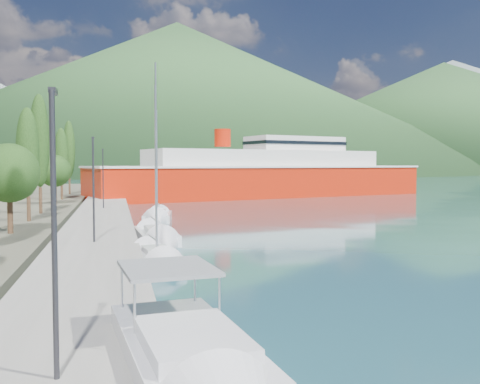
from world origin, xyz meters
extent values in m
plane|color=#214C56|center=(0.00, 120.00, 0.00)|extent=(1400.00, 1400.00, 0.00)
cube|color=gray|center=(-9.00, 26.00, 0.40)|extent=(5.00, 88.00, 0.80)
cone|color=gray|center=(80.00, 680.00, 90.00)|extent=(760.00, 760.00, 180.00)
cone|color=gray|center=(420.00, 600.00, 70.00)|extent=(640.00, 640.00, 140.00)
cone|color=#2F592C|center=(40.00, 400.00, 57.50)|extent=(480.00, 480.00, 115.00)
cone|color=#2F592C|center=(260.00, 380.00, 45.00)|extent=(420.00, 420.00, 90.00)
cylinder|color=#47301E|center=(-14.57, 18.40, 1.92)|extent=(0.36, 0.36, 2.44)
sphere|color=#224517|center=(-14.57, 18.40, 4.71)|extent=(3.91, 3.91, 3.91)
cylinder|color=#47301E|center=(-14.57, 26.17, 1.70)|extent=(0.30, 0.30, 2.00)
ellipsoid|color=#224517|center=(-14.57, 26.17, 6.26)|extent=(1.80, 1.80, 7.11)
cylinder|color=#47301E|center=(-14.57, 33.14, 1.92)|extent=(0.30, 0.30, 2.44)
ellipsoid|color=#224517|center=(-14.57, 33.14, 7.46)|extent=(1.80, 1.80, 8.64)
cylinder|color=#47301E|center=(-14.57, 45.47, 1.86)|extent=(0.36, 0.36, 2.31)
sphere|color=#224517|center=(-14.57, 45.47, 4.50)|extent=(3.70, 3.70, 3.70)
cylinder|color=#47301E|center=(-14.57, 53.25, 1.72)|extent=(0.30, 0.30, 2.03)
ellipsoid|color=#224517|center=(-14.57, 53.25, 6.34)|extent=(1.80, 1.80, 7.21)
cylinder|color=#47301E|center=(-14.57, 65.42, 1.93)|extent=(0.30, 0.30, 2.45)
ellipsoid|color=#224517|center=(-14.57, 65.42, 7.51)|extent=(1.80, 1.80, 8.70)
cylinder|color=#2D2D33|center=(-9.00, -7.71, 3.80)|extent=(0.12, 0.12, 6.00)
cube|color=#2D2D33|center=(-9.00, -7.46, 6.80)|extent=(0.15, 0.50, 0.12)
cylinder|color=#2D2D33|center=(-9.00, 12.48, 3.80)|extent=(0.12, 0.12, 6.00)
cube|color=#2D2D33|center=(-9.00, 12.73, 6.80)|extent=(0.15, 0.50, 0.12)
cylinder|color=#2D2D33|center=(-9.00, 36.95, 3.80)|extent=(0.12, 0.12, 6.00)
cube|color=#2D2D33|center=(-9.00, 37.20, 6.80)|extent=(0.15, 0.50, 0.12)
cube|color=silver|center=(-6.25, -7.08, 0.75)|extent=(3.32, 6.85, 1.11)
cube|color=black|center=(-6.25, -7.08, 0.25)|extent=(3.38, 6.94, 0.22)
cube|color=silver|center=(-6.17, -7.88, 1.46)|extent=(2.43, 3.43, 0.40)
cube|color=gray|center=(-6.45, -5.32, 2.57)|extent=(2.59, 2.97, 0.10)
cube|color=silver|center=(-5.74, 9.13, 0.23)|extent=(2.71, 5.38, 0.83)
cube|color=silver|center=(-5.70, 8.79, 0.78)|extent=(1.50, 2.20, 0.32)
cylinder|color=silver|center=(-5.70, 8.79, 5.00)|extent=(0.12, 0.12, 8.72)
cone|color=silver|center=(-5.35, 5.85, 0.23)|extent=(2.38, 2.64, 2.11)
cube|color=silver|center=(-5.11, 17.51, 0.26)|extent=(2.81, 6.72, 0.93)
cube|color=silver|center=(-5.08, 17.07, 0.88)|extent=(1.60, 2.72, 0.36)
cylinder|color=silver|center=(-5.08, 17.07, 6.39)|extent=(0.12, 0.12, 11.34)
cone|color=silver|center=(-4.83, 13.31, 0.26)|extent=(2.57, 3.22, 2.37)
cube|color=silver|center=(-3.99, 30.61, 0.26)|extent=(3.16, 5.83, 0.95)
cube|color=silver|center=(-4.04, 30.25, 0.90)|extent=(1.75, 2.40, 0.37)
cylinder|color=silver|center=(-4.04, 30.25, 5.49)|extent=(0.12, 0.12, 9.51)
cone|color=silver|center=(-4.48, 27.09, 0.26)|extent=(2.76, 2.90, 2.43)
cube|color=red|center=(15.92, 64.29, 2.14)|extent=(57.37, 26.69, 5.44)
cube|color=silver|center=(15.92, 64.29, 4.86)|extent=(57.84, 27.14, 0.29)
cube|color=silver|center=(15.92, 64.29, 6.02)|extent=(40.03, 19.99, 2.91)
cube|color=silver|center=(21.53, 65.89, 8.64)|extent=(17.15, 11.28, 2.33)
cylinder|color=red|center=(8.45, 62.15, 9.32)|extent=(2.53, 2.53, 2.72)
camera|label=1|loc=(-7.75, -19.24, 5.29)|focal=40.00mm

